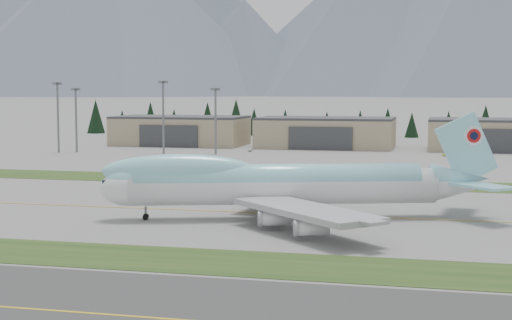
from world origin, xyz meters
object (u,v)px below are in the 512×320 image
(hangar_center, at_px, (326,132))
(hangar_left, at_px, (180,130))
(service_vehicle_b, at_px, (448,156))
(boeing_747_freighter, at_px, (279,183))
(service_vehicle_a, at_px, (250,151))
(hangar_right, at_px, (501,135))

(hangar_center, bearing_deg, hangar_left, 180.00)
(service_vehicle_b, bearing_deg, boeing_747_freighter, 173.99)
(service_vehicle_a, xyz_separation_m, service_vehicle_b, (64.71, -4.50, 0.00))
(hangar_left, distance_m, service_vehicle_a, 40.98)
(hangar_right, bearing_deg, boeing_747_freighter, -106.07)
(service_vehicle_a, height_order, service_vehicle_b, service_vehicle_b)
(service_vehicle_b, bearing_deg, service_vehicle_a, 92.15)
(hangar_center, bearing_deg, service_vehicle_b, -33.56)
(hangar_center, xyz_separation_m, service_vehicle_a, (-22.07, -23.79, -5.39))
(service_vehicle_a, bearing_deg, hangar_right, 5.67)
(hangar_center, height_order, hangar_right, same)
(hangar_left, bearing_deg, hangar_center, 0.00)
(hangar_left, relative_size, hangar_right, 1.00)
(hangar_center, bearing_deg, boeing_747_freighter, -84.26)
(hangar_left, distance_m, hangar_right, 115.00)
(hangar_left, height_order, service_vehicle_b, hangar_left)
(boeing_747_freighter, height_order, hangar_left, boeing_747_freighter)
(boeing_747_freighter, bearing_deg, service_vehicle_a, 88.60)
(boeing_747_freighter, xyz_separation_m, hangar_center, (-15.52, 154.43, -0.35))
(hangar_right, height_order, service_vehicle_b, hangar_right)
(boeing_747_freighter, distance_m, hangar_left, 169.77)
(hangar_center, distance_m, service_vehicle_a, 32.89)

